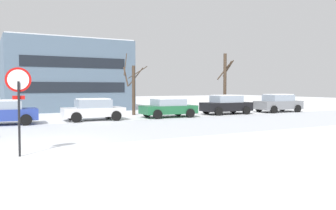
# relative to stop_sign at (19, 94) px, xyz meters

# --- Properties ---
(ground_plane) EXTENTS (120.00, 120.00, 0.00)m
(ground_plane) POSITION_rel_stop_sign_xyz_m (1.32, 2.17, -1.95)
(ground_plane) COLOR white
(road_surface) EXTENTS (80.00, 8.18, 0.00)m
(road_surface) POSITION_rel_stop_sign_xyz_m (1.32, 5.26, -1.95)
(road_surface) COLOR silver
(road_surface) RESTS_ON ground
(stop_sign) EXTENTS (0.76, 0.20, 2.78)m
(stop_sign) POSITION_rel_stop_sign_xyz_m (0.00, 0.00, 0.00)
(stop_sign) COLOR black
(stop_sign) RESTS_ON ground
(parked_car_blue) EXTENTS (3.92, 2.22, 1.44)m
(parked_car_blue) POSITION_rel_stop_sign_xyz_m (-0.13, 10.26, -1.22)
(parked_car_blue) COLOR #283D93
(parked_car_blue) RESTS_ON ground
(parked_car_white) EXTENTS (3.96, 2.20, 1.43)m
(parked_car_white) POSITION_rel_stop_sign_xyz_m (5.27, 10.46, -1.22)
(parked_car_white) COLOR white
(parked_car_white) RESTS_ON ground
(parked_car_green) EXTENTS (3.98, 2.24, 1.38)m
(parked_car_green) POSITION_rel_stop_sign_xyz_m (10.67, 10.19, -1.24)
(parked_car_green) COLOR #1E6038
(parked_car_green) RESTS_ON ground
(parked_car_black) EXTENTS (4.10, 2.10, 1.55)m
(parked_car_black) POSITION_rel_stop_sign_xyz_m (16.07, 10.48, -1.17)
(parked_car_black) COLOR black
(parked_car_black) RESTS_ON ground
(parked_car_gray) EXTENTS (4.17, 2.18, 1.57)m
(parked_car_gray) POSITION_rel_stop_sign_xyz_m (21.47, 10.22, -1.16)
(parked_car_gray) COLOR slate
(parked_car_gray) RESTS_ON ground
(tree_far_left) EXTENTS (1.11, 1.20, 5.13)m
(tree_far_left) POSITION_rel_stop_sign_xyz_m (17.98, 13.17, 0.76)
(tree_far_left) COLOR #423326
(tree_far_left) RESTS_ON ground
(tree_far_right) EXTENTS (2.08, 1.75, 4.83)m
(tree_far_right) POSITION_rel_stop_sign_xyz_m (9.21, 13.30, 0.19)
(tree_far_right) COLOR #423326
(tree_far_right) RESTS_ON ground
(building_far_left) EXTENTS (11.09, 10.21, 6.52)m
(building_far_left) POSITION_rel_stop_sign_xyz_m (5.94, 23.31, 1.31)
(building_far_left) COLOR slate
(building_far_left) RESTS_ON ground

